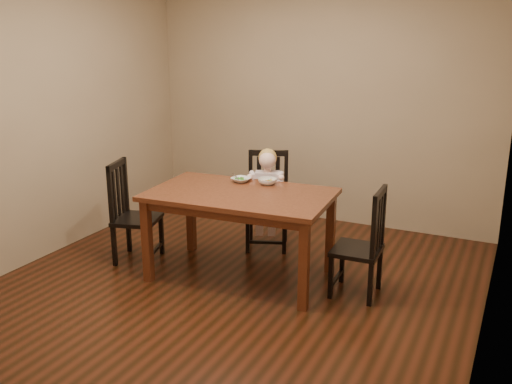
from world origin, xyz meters
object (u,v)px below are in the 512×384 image
at_px(chair_right, 363,245).
at_px(toddler, 267,190).
at_px(chair_left, 132,214).
at_px(bowl_veg, 267,181).
at_px(chair_child, 267,202).
at_px(dining_table, 240,202).
at_px(bowl_peas, 241,180).

xyz_separation_m(chair_right, toddler, (-1.16, 0.64, 0.16)).
distance_m(chair_right, toddler, 1.33).
bearing_deg(chair_left, toddler, 113.30).
distance_m(chair_left, toddler, 1.34).
bearing_deg(chair_right, bowl_veg, 74.68).
bearing_deg(chair_right, chair_child, 57.94).
xyz_separation_m(chair_child, chair_right, (1.18, -0.68, -0.02)).
bearing_deg(chair_left, dining_table, 78.96).
relative_size(chair_child, bowl_veg, 5.68).
bearing_deg(chair_left, chair_child, 115.29).
height_order(dining_table, toddler, toddler).
xyz_separation_m(dining_table, bowl_peas, (-0.15, 0.31, 0.11)).
height_order(toddler, bowl_peas, toddler).
xyz_separation_m(dining_table, bowl_veg, (0.10, 0.34, 0.12)).
height_order(chair_child, chair_right, chair_child).
height_order(bowl_peas, bowl_veg, bowl_veg).
distance_m(dining_table, chair_child, 0.83).
xyz_separation_m(dining_table, toddler, (-0.08, 0.75, -0.09)).
xyz_separation_m(bowl_peas, bowl_veg, (0.25, 0.03, 0.01)).
relative_size(chair_left, bowl_peas, 5.66).
bearing_deg(bowl_veg, chair_child, 114.43).
xyz_separation_m(toddler, bowl_veg, (0.19, -0.41, 0.21)).
bearing_deg(toddler, bowl_veg, 93.58).
bearing_deg(chair_left, chair_right, 79.21).
distance_m(dining_table, bowl_peas, 0.36).
bearing_deg(bowl_veg, bowl_peas, -172.57).
height_order(chair_left, bowl_veg, chair_left).
xyz_separation_m(chair_right, bowl_peas, (-1.23, 0.20, 0.36)).
distance_m(chair_left, bowl_peas, 1.10).
bearing_deg(chair_child, dining_table, 76.10).
relative_size(bowl_peas, bowl_veg, 1.00).
relative_size(dining_table, bowl_veg, 9.53).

